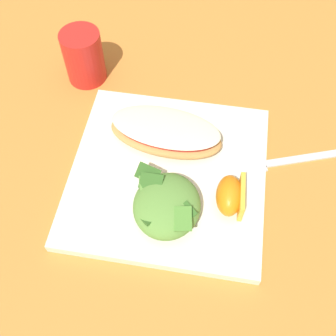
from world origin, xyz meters
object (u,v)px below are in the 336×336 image
object	(u,v)px
orange_wedge_front	(231,196)
metal_fork	(292,160)
white_plate	(168,175)
green_salad_pile	(167,205)
drinking_red_cup	(84,57)
cheesy_pizza_bread	(166,133)

from	to	relation	value
orange_wedge_front	metal_fork	bearing A→B (deg)	-43.02
white_plate	green_salad_pile	distance (m)	0.07
metal_fork	drinking_red_cup	xyz separation A→B (m)	(0.12, 0.35, 0.04)
cheesy_pizza_bread	drinking_red_cup	bearing A→B (deg)	51.60
white_plate	cheesy_pizza_bread	distance (m)	0.06
green_salad_pile	cheesy_pizza_bread	bearing A→B (deg)	10.01
white_plate	cheesy_pizza_bread	world-z (taller)	cheesy_pizza_bread
green_salad_pile	white_plate	bearing A→B (deg)	7.68
white_plate	orange_wedge_front	xyz separation A→B (m)	(-0.04, -0.09, 0.03)
orange_wedge_front	drinking_red_cup	xyz separation A→B (m)	(0.22, 0.26, 0.01)
orange_wedge_front	drinking_red_cup	bearing A→B (deg)	50.35
drinking_red_cup	white_plate	bearing A→B (deg)	-136.62
white_plate	drinking_red_cup	bearing A→B (deg)	43.38
white_plate	metal_fork	xyz separation A→B (m)	(0.06, -0.18, -0.01)
green_salad_pile	orange_wedge_front	size ratio (longest dim) A/B	1.63
white_plate	green_salad_pile	world-z (taller)	green_salad_pile
cheesy_pizza_bread	metal_fork	bearing A→B (deg)	-88.69
orange_wedge_front	cheesy_pizza_bread	bearing A→B (deg)	48.52
green_salad_pile	drinking_red_cup	distance (m)	0.31
white_plate	cheesy_pizza_bread	xyz separation A→B (m)	(0.06, 0.01, 0.03)
metal_fork	drinking_red_cup	distance (m)	0.38
cheesy_pizza_bread	drinking_red_cup	world-z (taller)	drinking_red_cup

